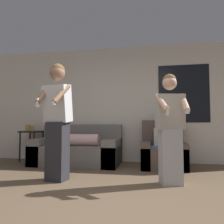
% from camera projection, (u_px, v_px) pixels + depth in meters
% --- Properties ---
extents(ground_plane, '(14.00, 14.00, 0.00)m').
position_uv_depth(ground_plane, '(92.00, 210.00, 2.14)').
color(ground_plane, brown).
extents(wall_back, '(6.79, 0.07, 2.70)m').
position_uv_depth(wall_back, '(127.00, 103.00, 5.14)').
color(wall_back, silver).
rests_on(wall_back, ground_plane).
extents(couch, '(1.83, 0.98, 0.85)m').
position_uv_depth(couch, '(78.00, 150.00, 4.74)').
color(couch, slate).
rests_on(couch, ground_plane).
extents(armchair, '(0.86, 0.90, 0.94)m').
position_uv_depth(armchair, '(163.00, 152.00, 4.40)').
color(armchair, brown).
rests_on(armchair, ground_plane).
extents(side_table, '(0.43, 0.49, 0.86)m').
position_uv_depth(side_table, '(32.00, 136.00, 5.18)').
color(side_table, black).
rests_on(side_table, ground_plane).
extents(person_left, '(0.45, 0.53, 1.79)m').
position_uv_depth(person_left, '(57.00, 119.00, 3.34)').
color(person_left, '#28282D').
rests_on(person_left, ground_plane).
extents(person_right, '(0.46, 0.53, 1.58)m').
position_uv_depth(person_right, '(170.00, 128.00, 3.12)').
color(person_right, '#B2B2B7').
rests_on(person_right, ground_plane).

